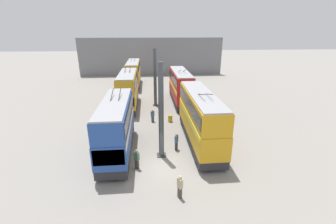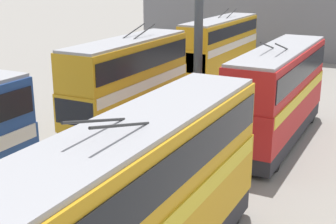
{
  "view_description": "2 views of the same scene",
  "coord_description": "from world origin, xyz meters",
  "views": [
    {
      "loc": [
        -16.19,
        1.01,
        10.79
      ],
      "look_at": [
        7.71,
        -1.12,
        2.11
      ],
      "focal_mm": 24.0,
      "sensor_mm": 36.0,
      "label": 1
    },
    {
      "loc": [
        -5.44,
        -9.84,
        8.8
      ],
      "look_at": [
        10.51,
        -1.48,
        3.29
      ],
      "focal_mm": 50.0,
      "sensor_mm": 36.0,
      "label": 2
    }
  ],
  "objects": [
    {
      "name": "person_aisle_midway",
      "position": [
        10.06,
        0.6,
        0.87
      ],
      "size": [
        0.42,
        0.48,
        1.64
      ],
      "rotation": [
        0.0,
        0.0,
        0.52
      ],
      "color": "#384251",
      "rests_on": "ground_plane"
    },
    {
      "name": "oil_drum",
      "position": [
        9.92,
        -1.6,
        0.42
      ],
      "size": [
        0.56,
        0.56,
        0.85
      ],
      "color": "#B28E23",
      "rests_on": "ground_plane"
    },
    {
      "name": "depot_back_wall",
      "position": [
        41.84,
        0.0,
        4.63
      ],
      "size": [
        0.5,
        36.0,
        9.27
      ],
      "color": "slate",
      "rests_on": "ground_plane"
    },
    {
      "name": "bus_right_mid",
      "position": [
        16.22,
        4.01,
        2.92
      ],
      "size": [
        9.84,
        2.54,
        5.76
      ],
      "color": "black",
      "rests_on": "ground_plane"
    },
    {
      "name": "support_column_far",
      "position": [
        16.71,
        0.0,
        4.13
      ],
      "size": [
        0.82,
        0.82,
        8.51
      ],
      "color": "#42474C",
      "rests_on": "ground_plane"
    },
    {
      "name": "bus_right_far",
      "position": [
        30.14,
        4.01,
        2.86
      ],
      "size": [
        11.38,
        2.54,
        5.64
      ],
      "color": "black",
      "rests_on": "ground_plane"
    },
    {
      "name": "bus_left_near",
      "position": [
        4.24,
        -4.01,
        2.95
      ],
      "size": [
        11.37,
        2.54,
        5.8
      ],
      "color": "black",
      "rests_on": "ground_plane"
    },
    {
      "name": "bus_left_far",
      "position": [
        18.05,
        -4.01,
        2.83
      ],
      "size": [
        10.94,
        2.54,
        5.61
      ],
      "color": "black",
      "rests_on": "ground_plane"
    }
  ]
}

